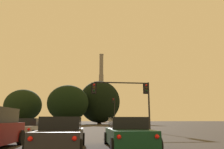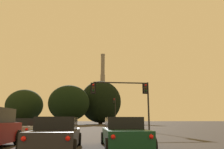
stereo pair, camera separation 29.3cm
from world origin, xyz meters
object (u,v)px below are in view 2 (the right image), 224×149
(sedan_left_lane_front, at_px, (26,128))
(smokestack, at_px, (103,95))
(traffic_light_far_right, at_px, (115,107))
(sedan_center_lane_second, at_px, (57,134))
(sedan_right_lane_second, at_px, (123,133))
(traffic_light_overhead_right, at_px, (128,93))

(sedan_left_lane_front, xyz_separation_m, smokestack, (14.41, 121.13, 16.77))
(traffic_light_far_right, bearing_deg, sedan_center_lane_second, -100.69)
(sedan_right_lane_second, bearing_deg, traffic_light_overhead_right, 79.36)
(sedan_left_lane_front, bearing_deg, traffic_light_overhead_right, 33.71)
(sedan_right_lane_second, relative_size, sedan_left_lane_front, 1.00)
(smokestack, bearing_deg, sedan_center_lane_second, -94.90)
(sedan_center_lane_second, xyz_separation_m, traffic_light_overhead_right, (5.85, 13.65, 3.57))
(sedan_center_lane_second, distance_m, sedan_left_lane_front, 8.64)
(sedan_left_lane_front, bearing_deg, sedan_right_lane_second, -47.28)
(traffic_light_overhead_right, bearing_deg, sedan_center_lane_second, -113.18)
(sedan_right_lane_second, distance_m, traffic_light_far_right, 41.76)
(traffic_light_overhead_right, bearing_deg, sedan_right_lane_second, -102.01)
(sedan_center_lane_second, relative_size, sedan_left_lane_front, 1.00)
(sedan_right_lane_second, distance_m, smokestack, 129.90)
(sedan_right_lane_second, bearing_deg, sedan_center_lane_second, -168.88)
(sedan_left_lane_front, distance_m, smokestack, 123.13)
(traffic_light_far_right, xyz_separation_m, traffic_light_overhead_right, (-2.05, -28.19, -0.05))
(sedan_left_lane_front, bearing_deg, smokestack, 85.19)
(smokestack, bearing_deg, sedan_left_lane_front, -96.78)
(sedan_left_lane_front, relative_size, traffic_light_far_right, 0.72)
(sedan_right_lane_second, relative_size, traffic_light_overhead_right, 0.72)
(sedan_center_lane_second, xyz_separation_m, traffic_light_far_right, (7.90, 41.85, 3.63))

